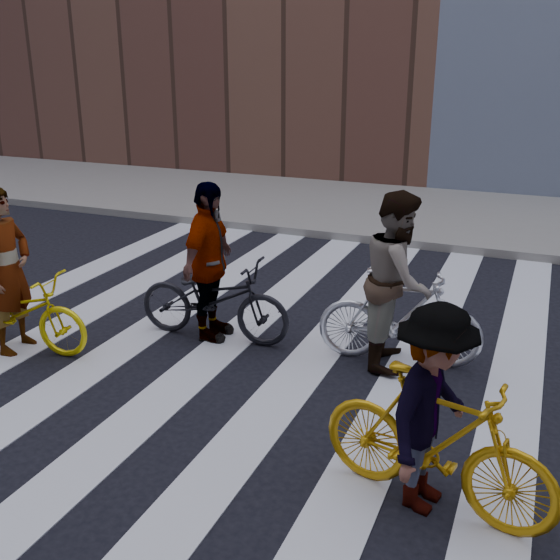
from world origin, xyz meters
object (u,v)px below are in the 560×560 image
Objects in this scene: bike_yellow_left at (17,312)px; bike_silver_mid at (400,318)px; bike_yellow_right at (436,442)px; rider_right at (432,409)px; rider_mid at (398,280)px; bike_dark_rear at (214,299)px; rider_rear at (209,262)px; rider_left at (8,271)px.

bike_silver_mid reaches higher than bike_yellow_left.
rider_right is at bearing 102.43° from bike_yellow_right.
bike_dark_rear is at bearing 87.36° from rider_mid.
bike_silver_mid is 0.44m from rider_mid.
rider_rear is at bearing -65.12° from bike_yellow_left.
rider_right is (2.99, -2.16, 0.32)m from bike_dark_rear.
rider_mid reaches higher than bike_yellow_right.
bike_silver_mid is 0.94× the size of rider_rear.
bike_silver_mid is 2.33m from rider_rear.
bike_silver_mid is 0.97× the size of bike_yellow_right.
bike_yellow_left is 2.30m from rider_rear.
rider_left reaches higher than bike_silver_mid.
bike_yellow_right is 0.27m from rider_right.
rider_rear is (-0.05, -0.00, 0.46)m from bike_dark_rear.
rider_rear is at bearing -65.78° from rider_left.
bike_yellow_left is 1.00× the size of bike_silver_mid.
rider_mid is (4.15, 1.37, 0.51)m from bike_yellow_left.
rider_left is at bearing 117.73° from rider_rear.
rider_mid is at bearing -88.13° from bike_dark_rear.
bike_silver_mid is 0.93× the size of rider_left.
rider_rear is at bearing 87.14° from bike_silver_mid.
bike_yellow_right is 0.97× the size of bike_dark_rear.
rider_mid reaches higher than rider_right.
bike_yellow_left is 0.50m from rider_left.
rider_right is (-0.05, 0.00, 0.27)m from bike_yellow_right.
bike_yellow_right is at bearing -107.75° from rider_left.
rider_rear is (-3.04, 2.16, 0.14)m from rider_right.
bike_yellow_left is at bearing 117.73° from bike_dark_rear.
rider_left reaches higher than rider_rear.
rider_right is at bearing -170.03° from bike_silver_mid.
rider_right is 0.86× the size of rider_rear.
rider_mid is at bearing -78.63° from rider_left.
rider_mid is (-0.85, 2.36, 0.42)m from bike_yellow_right.
rider_mid is at bearing -78.43° from bike_yellow_left.
bike_dark_rear is at bearing 66.57° from rider_right.
bike_yellow_left is 0.92× the size of rider_mid.
bike_yellow_left is 0.97× the size of bike_yellow_right.
rider_left is 5.10m from rider_right.
rider_right reaches higher than bike_yellow_left.
rider_left is at bearing 91.42° from bike_yellow_right.
rider_rear reaches higher than bike_yellow_left.
rider_mid is 2.25m from rider_rear.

